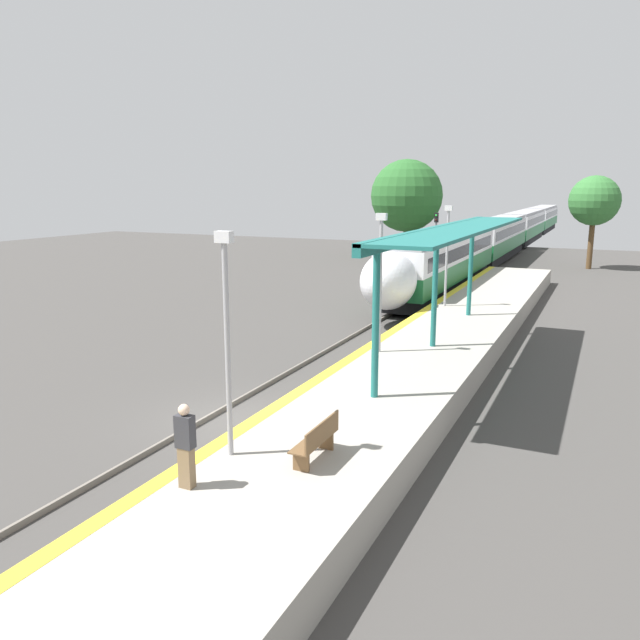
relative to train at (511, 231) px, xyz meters
The scene contains 14 objects.
ground_plane 53.20m from the train, 90.00° to the right, with size 120.00×120.00×0.00m, color #423F3D.
rail_left 53.20m from the train, 90.78° to the right, with size 0.08×90.00×0.15m, color slate.
rail_right 53.20m from the train, 89.22° to the right, with size 0.08×90.00×0.15m, color slate.
train is the anchor object (origin of this frame).
platform_right 53.31m from the train, 85.91° to the right, with size 4.29×64.00×0.99m.
platform_bench 56.68m from the train, 85.66° to the right, with size 0.44×1.63×0.89m.
person_waiting 58.75m from the train, 87.56° to the right, with size 0.36×0.22×1.71m.
railway_signal 22.39m from the train, 95.54° to the right, with size 0.28×0.28×4.87m.
lamppost_near 57.11m from the train, 87.56° to the right, with size 0.36×0.20×4.87m.
lamppost_mid 47.52m from the train, 87.06° to the right, with size 0.36×0.20×4.87m.
lamppost_far 37.93m from the train, 86.32° to the right, with size 0.36×0.20×4.87m.
station_canopy 46.16m from the train, 84.36° to the right, with size 2.02×15.50×4.39m.
background_tree_left 12.61m from the train, 136.95° to the right, with size 6.96×6.96×9.36m.
background_tree_right 14.20m from the train, 54.11° to the right, with size 4.07×4.07×7.65m.
Camera 1 is at (9.59, -14.63, 6.73)m, focal length 35.00 mm.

